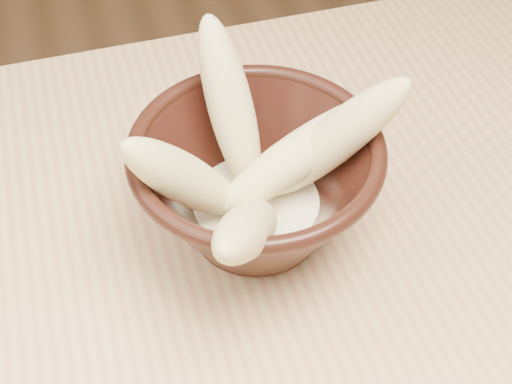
{
  "coord_description": "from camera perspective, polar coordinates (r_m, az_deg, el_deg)",
  "views": [
    {
      "loc": [
        -0.12,
        -0.22,
        1.19
      ],
      "look_at": [
        -0.02,
        0.12,
        0.8
      ],
      "focal_mm": 50.0,
      "sensor_mm": 36.0,
      "label": 1
    }
  ],
  "objects": [
    {
      "name": "banana_upright",
      "position": [
        0.53,
        -2.06,
        6.89
      ],
      "size": [
        0.05,
        0.1,
        0.14
      ],
      "primitive_type": "ellipsoid",
      "rotation": [
        0.54,
        0.0,
        3.32
      ],
      "color": "#E3D986",
      "rests_on": "bowl"
    },
    {
      "name": "banana_across",
      "position": [
        0.52,
        3.58,
        3.04
      ],
      "size": [
        0.15,
        0.06,
        0.08
      ],
      "primitive_type": "ellipsoid",
      "rotation": [
        1.22,
        0.0,
        1.78
      ],
      "color": "#E3D986",
      "rests_on": "bowl"
    },
    {
      "name": "bowl",
      "position": [
        0.53,
        -0.0,
        0.63
      ],
      "size": [
        0.18,
        0.18,
        0.1
      ],
      "rotation": [
        0.0,
        0.0,
        0.01
      ],
      "color": "black",
      "rests_on": "table"
    },
    {
      "name": "milk_puddle",
      "position": [
        0.55,
        -0.0,
        -1.14
      ],
      "size": [
        0.1,
        0.1,
        0.01
      ],
      "primitive_type": "cylinder",
      "color": "beige",
      "rests_on": "bowl"
    },
    {
      "name": "banana_left",
      "position": [
        0.49,
        -5.74,
        1.04
      ],
      "size": [
        0.11,
        0.06,
        0.12
      ],
      "primitive_type": "ellipsoid",
      "rotation": [
        0.63,
        0.0,
        -1.32
      ],
      "color": "#E3D986",
      "rests_on": "bowl"
    },
    {
      "name": "banana_right",
      "position": [
        0.51,
        6.19,
        4.12
      ],
      "size": [
        0.12,
        0.07,
        0.13
      ],
      "primitive_type": "ellipsoid",
      "rotation": [
        0.7,
        0.0,
        1.29
      ],
      "color": "#E3D986",
      "rests_on": "bowl"
    },
    {
      "name": "banana_front",
      "position": [
        0.46,
        -0.71,
        -3.03
      ],
      "size": [
        0.1,
        0.14,
        0.12
      ],
      "primitive_type": "ellipsoid",
      "rotation": [
        0.87,
        0.0,
        -0.5
      ],
      "color": "#E3D986",
      "rests_on": "bowl"
    }
  ]
}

